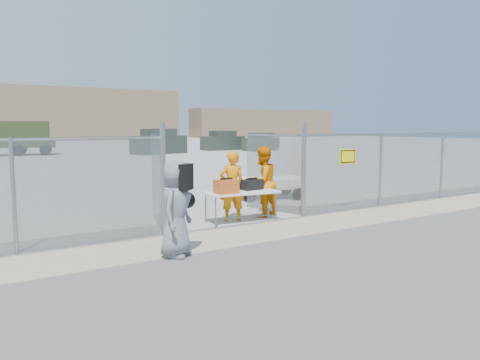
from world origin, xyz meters
TOP-DOWN VIEW (x-y plane):
  - ground at (0.00, 0.00)m, footprint 160.00×160.00m
  - tarmac_inside at (0.00, 42.00)m, footprint 160.00×80.00m
  - dirt_strip at (0.00, 1.00)m, footprint 44.00×1.60m
  - distant_hills at (5.00, 78.00)m, footprint 140.00×6.00m
  - chain_link_fence at (0.00, 2.00)m, footprint 40.00×0.20m
  - folding_table at (0.15, 2.18)m, footprint 1.93×0.97m
  - orange_bag at (-0.35, 2.07)m, footprint 0.54×0.37m
  - black_duffel at (0.53, 2.27)m, footprint 0.57×0.37m
  - security_worker_left at (0.04, 2.45)m, footprint 0.74×0.59m
  - security_worker_right at (1.04, 2.53)m, footprint 1.05×0.89m
  - visitor at (-2.51, 0.26)m, footprint 1.03×1.01m
  - utility_trailer at (3.05, 5.01)m, footprint 3.32×2.45m
  - military_truck at (-0.88, 34.80)m, footprint 6.17×3.32m
  - parked_vehicle_near at (9.76, 30.47)m, footprint 5.12×3.42m
  - parked_vehicle_mid at (17.58, 32.91)m, footprint 4.22×2.00m
  - parked_vehicle_far at (20.18, 29.93)m, footprint 4.11×2.74m

SIDE VIEW (x-z plane):
  - ground at x=0.00m, z-range 0.00..0.00m
  - tarmac_inside at x=0.00m, z-range 0.00..0.01m
  - dirt_strip at x=0.00m, z-range 0.00..0.01m
  - utility_trailer at x=3.05m, z-range 0.00..0.72m
  - folding_table at x=0.15m, z-range 0.00..0.79m
  - parked_vehicle_far at x=20.18m, z-range 0.00..1.71m
  - visitor at x=-2.51m, z-range 0.00..1.79m
  - security_worker_left at x=0.04m, z-range 0.00..1.79m
  - black_duffel at x=0.53m, z-range 0.79..1.05m
  - security_worker_right at x=1.04m, z-range 0.00..1.88m
  - parked_vehicle_mid at x=17.58m, z-range 0.00..1.88m
  - orange_bag at x=-0.35m, z-range 0.79..1.13m
  - parked_vehicle_near at x=9.76m, z-range 0.00..2.13m
  - chain_link_fence at x=0.00m, z-range 0.00..2.20m
  - military_truck at x=-0.88m, z-range 0.00..2.79m
  - distant_hills at x=5.00m, z-range 0.00..9.00m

